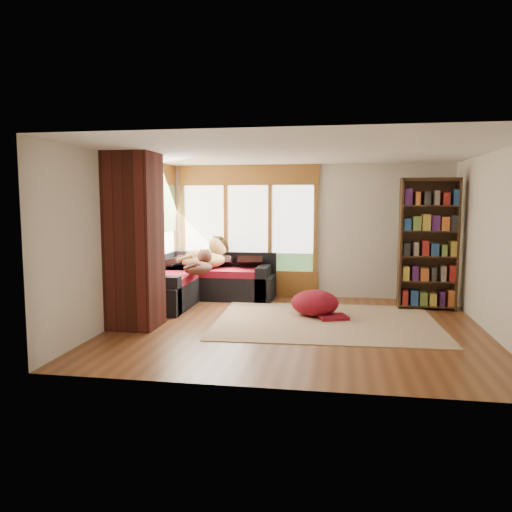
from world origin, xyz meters
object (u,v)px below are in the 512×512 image
(bookshelf, at_px, (428,244))
(dog_brindle, at_px, (200,266))
(area_rug, at_px, (326,321))
(dog_tan, at_px, (208,257))
(sectional_sofa, at_px, (201,285))
(brick_chimney, at_px, (134,241))
(pouf, at_px, (315,302))

(bookshelf, relative_size, dog_brindle, 2.97)
(area_rug, relative_size, dog_tan, 3.10)
(sectional_sofa, distance_m, bookshelf, 4.18)
(bookshelf, bearing_deg, sectional_sofa, 179.65)
(area_rug, bearing_deg, dog_tan, 146.15)
(brick_chimney, distance_m, dog_brindle, 1.78)
(brick_chimney, distance_m, area_rug, 3.20)
(sectional_sofa, distance_m, area_rug, 2.72)
(dog_brindle, bearing_deg, bookshelf, -69.13)
(dog_tan, distance_m, dog_brindle, 0.74)
(area_rug, distance_m, dog_tan, 2.92)
(sectional_sofa, height_order, dog_tan, dog_tan)
(pouf, bearing_deg, sectional_sofa, 158.49)
(pouf, distance_m, dog_tan, 2.49)
(dog_tan, bearing_deg, brick_chimney, -150.98)
(dog_brindle, bearing_deg, area_rug, -95.26)
(sectional_sofa, bearing_deg, pouf, -25.59)
(pouf, relative_size, dog_brindle, 1.01)
(bookshelf, distance_m, dog_tan, 4.07)
(bookshelf, height_order, dog_tan, bookshelf)
(bookshelf, height_order, pouf, bookshelf)
(bookshelf, bearing_deg, dog_tan, 175.66)
(brick_chimney, xyz_separation_m, pouf, (2.63, 1.19, -1.08))
(sectional_sofa, height_order, bookshelf, bookshelf)
(dog_tan, relative_size, dog_brindle, 1.44)
(bookshelf, distance_m, pouf, 2.28)
(pouf, xyz_separation_m, dog_brindle, (-2.08, 0.41, 0.50))
(area_rug, bearing_deg, brick_chimney, -164.85)
(sectional_sofa, bearing_deg, bookshelf, -4.43)
(sectional_sofa, bearing_deg, dog_tan, 75.72)
(pouf, bearing_deg, brick_chimney, -155.71)
(sectional_sofa, relative_size, dog_tan, 1.99)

